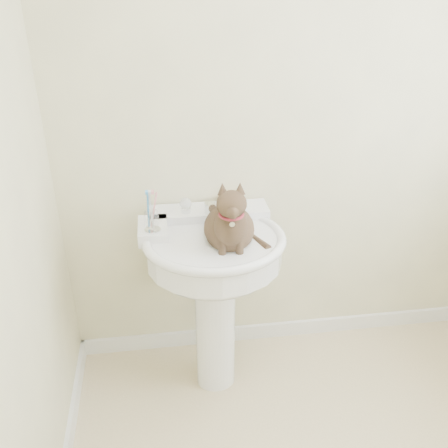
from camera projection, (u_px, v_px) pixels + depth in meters
name	position (u px, v px, depth m)	size (l,w,h in m)	color
wall_back	(293.00, 123.00, 2.28)	(2.20, 0.00, 2.50)	#C1BB96
baseboard_back	(279.00, 329.00, 2.84)	(2.20, 0.02, 0.09)	white
pedestal_sink	(214.00, 266.00, 2.24)	(0.64, 0.63, 0.88)	white
faucet	(210.00, 204.00, 2.26)	(0.28, 0.12, 0.14)	silver
soap_bar	(228.00, 200.00, 2.37)	(0.09, 0.06, 0.03)	orange
toothbrush_cup	(152.00, 221.00, 2.11)	(0.07, 0.07, 0.19)	silver
cat	(230.00, 225.00, 2.08)	(0.24, 0.30, 0.43)	#51382A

